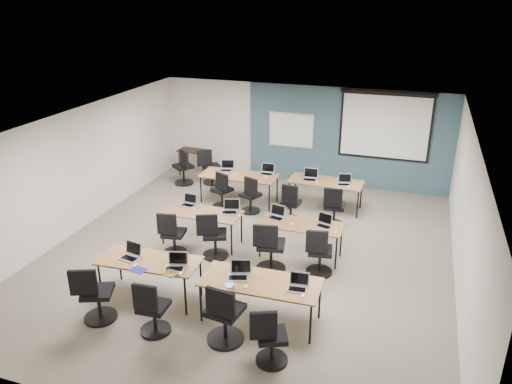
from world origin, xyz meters
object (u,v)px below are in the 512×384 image
(laptop_7, at_px, (324,223))
(laptop_1, at_px, (176,264))
(task_chair_10, at_px, (290,206))
(task_chair_2, at_px, (224,318))
(laptop_3, at_px, (298,285))
(laptop_10, at_px, (310,177))
(projector_screen, at_px, (385,122))
(laptop_4, at_px, (189,202))
(laptop_2, at_px, (239,273))
(laptop_5, at_px, (230,209))
(training_table_mid_right, at_px, (301,226))
(task_chair_9, at_px, (251,198))
(whiteboard, at_px, (291,130))
(task_chair_7, at_px, (319,255))
(training_table_back_left, at_px, (239,177))
(training_table_back_right, at_px, (326,183))
(task_chair_3, at_px, (270,341))
(laptop_8, at_px, (226,168))
(spare_chair_b, at_px, (184,170))
(laptop_0, at_px, (131,254))
(spare_chair_a, at_px, (210,170))
(task_chair_1, at_px, (152,312))
(task_chair_0, at_px, (95,298))
(task_chair_4, at_px, (172,237))
(task_chair_11, at_px, (334,210))
(training_table_front_right, at_px, (261,284))
(task_chair_5, at_px, (213,239))
(utility_table, at_px, (193,153))
(laptop_11, at_px, (344,182))
(laptop_6, at_px, (277,215))
(task_chair_8, at_px, (222,193))
(training_table_mid_left, at_px, (201,214))
(laptop_9, at_px, (267,171))
(training_table_front_left, at_px, (149,262))
(task_chair_6, at_px, (270,251))

(laptop_7, bearing_deg, laptop_1, -112.41)
(task_chair_10, bearing_deg, task_chair_2, -83.92)
(laptop_3, xyz_separation_m, laptop_10, (-0.89, 4.77, 0.01))
(projector_screen, xyz_separation_m, laptop_4, (-3.69, -4.07, -1.10))
(laptop_2, height_order, laptop_5, laptop_5)
(training_table_mid_right, bearing_deg, task_chair_9, 133.22)
(whiteboard, bearing_deg, task_chair_7, -69.14)
(training_table_back_left, relative_size, training_table_back_right, 1.08)
(laptop_5, height_order, task_chair_10, laptop_5)
(laptop_2, bearing_deg, laptop_7, 49.75)
(task_chair_10, bearing_deg, laptop_10, 80.72)
(laptop_1, bearing_deg, training_table_back_left, 82.16)
(task_chair_2, xyz_separation_m, task_chair_10, (-0.16, 4.52, -0.05))
(training_table_back_right, xyz_separation_m, task_chair_3, (0.32, -5.72, -0.29))
(laptop_8, xyz_separation_m, spare_chair_b, (-1.46, 0.45, -0.38))
(laptop_1, bearing_deg, laptop_0, 160.82)
(whiteboard, bearing_deg, spare_chair_a, -153.53)
(laptop_7, distance_m, laptop_10, 2.59)
(task_chair_1, distance_m, task_chair_9, 4.85)
(task_chair_0, xyz_separation_m, task_chair_4, (0.17, 2.36, -0.02))
(task_chair_11, bearing_deg, training_table_front_right, -101.88)
(training_table_mid_right, relative_size, task_chair_5, 1.66)
(task_chair_7, bearing_deg, laptop_2, -130.36)
(training_table_back_right, relative_size, task_chair_3, 1.86)
(laptop_4, height_order, laptop_10, laptop_10)
(laptop_3, bearing_deg, laptop_4, 136.08)
(training_table_mid_right, height_order, utility_table, utility_table)
(task_chair_10, height_order, laptop_11, laptop_11)
(laptop_6, bearing_deg, projector_screen, 80.61)
(task_chair_9, relative_size, spare_chair_a, 0.96)
(whiteboard, relative_size, training_table_back_left, 0.66)
(task_chair_8, height_order, task_chair_9, task_chair_8)
(training_table_back_right, relative_size, laptop_5, 5.18)
(laptop_3, relative_size, laptop_7, 0.99)
(training_table_mid_left, distance_m, laptop_8, 2.64)
(laptop_3, bearing_deg, task_chair_11, 86.34)
(training_table_front_right, xyz_separation_m, task_chair_3, (0.45, -0.95, -0.29))
(laptop_9, height_order, spare_chair_b, spare_chair_b)
(task_chair_2, relative_size, laptop_8, 3.06)
(training_table_front_left, xyz_separation_m, task_chair_3, (2.48, -0.98, -0.29))
(spare_chair_b, bearing_deg, task_chair_8, 2.69)
(task_chair_5, relative_size, spare_chair_b, 0.99)
(laptop_2, bearing_deg, task_chair_6, 69.42)
(laptop_3, height_order, task_chair_8, laptop_3)
(training_table_back_left, distance_m, task_chair_7, 3.88)
(projector_screen, relative_size, laptop_11, 7.49)
(laptop_3, relative_size, laptop_8, 0.90)
(training_table_front_right, xyz_separation_m, laptop_2, (-0.37, 0.03, 0.11))
(training_table_mid_left, distance_m, task_chair_4, 0.80)
(whiteboard, relative_size, laptop_5, 3.70)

